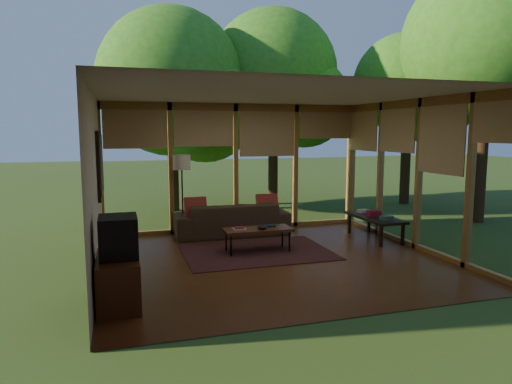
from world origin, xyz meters
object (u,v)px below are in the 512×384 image
object	(u,v)px
sofa	(232,219)
television	(118,237)
media_cabinet	(118,280)
floor_lamp	(182,167)
coffee_table	(258,230)
side_console	(375,219)

from	to	relation	value
sofa	television	xyz separation A→B (m)	(-2.23, -3.28, 0.51)
media_cabinet	floor_lamp	bearing A→B (deg)	70.15
sofa	floor_lamp	world-z (taller)	floor_lamp
media_cabinet	floor_lamp	xyz separation A→B (m)	(1.29, 3.57, 1.11)
television	coffee_table	distance (m)	3.02
sofa	side_console	xyz separation A→B (m)	(2.62, -1.17, 0.07)
television	coffee_table	xyz separation A→B (m)	(2.34, 1.84, -0.46)
television	floor_lamp	world-z (taller)	floor_lamp
sofa	floor_lamp	size ratio (longest dim) A/B	1.39
television	floor_lamp	xyz separation A→B (m)	(1.27, 3.57, 0.56)
coffee_table	floor_lamp	bearing A→B (deg)	121.93
floor_lamp	sofa	bearing A→B (deg)	-17.04
television	side_console	world-z (taller)	television
sofa	media_cabinet	bearing A→B (deg)	56.71
media_cabinet	coffee_table	distance (m)	3.00
television	side_console	xyz separation A→B (m)	(4.85, 2.11, -0.44)
television	floor_lamp	distance (m)	3.83
television	coffee_table	bearing A→B (deg)	38.20
television	coffee_table	size ratio (longest dim) A/B	0.46
television	coffee_table	world-z (taller)	television
television	side_console	distance (m)	5.31
media_cabinet	television	world-z (taller)	television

